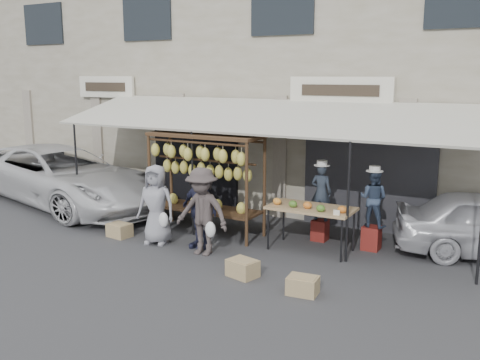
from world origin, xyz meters
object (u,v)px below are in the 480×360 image
(crate_near_a, at_px, (243,268))
(van, at_px, (59,161))
(vendor_left, at_px, (321,192))
(crate_far, at_px, (120,230))
(customer_left, at_px, (156,205))
(produce_table, at_px, (311,209))
(customer_mid, at_px, (199,210))
(crate_near_b, at_px, (303,285))
(banana_rack, at_px, (204,164))
(vendor_right, at_px, (373,198))
(customer_right, at_px, (202,212))

(crate_near_a, relative_size, van, 0.09)
(vendor_left, xyz_separation_m, crate_far, (-3.92, -1.93, -0.91))
(customer_left, distance_m, crate_far, 1.22)
(produce_table, xyz_separation_m, customer_left, (-2.99, -1.12, -0.03))
(produce_table, xyz_separation_m, customer_mid, (-2.03, -0.94, -0.06))
(vendor_left, relative_size, crate_near_b, 2.52)
(produce_table, relative_size, vendor_left, 1.40)
(customer_left, height_order, crate_far, customer_left)
(banana_rack, distance_m, van, 5.26)
(banana_rack, relative_size, vendor_left, 2.14)
(banana_rack, distance_m, crate_far, 2.36)
(vendor_left, distance_m, customer_mid, 2.61)
(vendor_right, height_order, customer_left, customer_left)
(customer_left, distance_m, customer_right, 1.23)
(banana_rack, relative_size, crate_far, 5.33)
(crate_far, relative_size, van, 0.09)
(customer_right, bearing_deg, crate_near_b, -20.41)
(customer_mid, relative_size, van, 0.30)
(customer_mid, distance_m, crate_far, 2.08)
(customer_right, bearing_deg, crate_far, 176.37)
(banana_rack, xyz_separation_m, vendor_right, (3.56, 0.72, -0.51))
(customer_mid, height_order, customer_right, customer_right)
(crate_far, bearing_deg, banana_rack, 37.26)
(customer_left, relative_size, customer_mid, 1.04)
(customer_mid, height_order, crate_far, customer_mid)
(customer_right, distance_m, van, 6.22)
(customer_right, distance_m, crate_near_b, 2.73)
(customer_right, bearing_deg, produce_table, 33.36)
(customer_left, distance_m, van, 5.02)
(produce_table, relative_size, customer_right, 0.98)
(banana_rack, height_order, customer_mid, banana_rack)
(customer_right, relative_size, van, 0.32)
(banana_rack, bearing_deg, produce_table, 0.75)
(vendor_right, height_order, crate_near_a, vendor_right)
(produce_table, xyz_separation_m, vendor_left, (-0.07, 0.76, 0.19))
(customer_mid, height_order, crate_near_a, customer_mid)
(produce_table, height_order, vendor_left, vendor_left)
(produce_table, distance_m, customer_mid, 2.24)
(vendor_right, distance_m, crate_far, 5.46)
(van, bearing_deg, crate_far, -101.12)
(customer_mid, bearing_deg, banana_rack, 131.54)
(produce_table, bearing_deg, banana_rack, -179.25)
(customer_mid, relative_size, crate_near_b, 3.35)
(crate_near_a, relative_size, crate_near_b, 1.05)
(vendor_right, bearing_deg, crate_near_b, 86.18)
(customer_mid, xyz_separation_m, customer_right, (0.27, -0.30, 0.06))
(crate_near_b, relative_size, van, 0.09)
(van, bearing_deg, vendor_right, -75.30)
(produce_table, xyz_separation_m, crate_far, (-3.99, -1.17, -0.72))
(customer_right, xyz_separation_m, crate_near_b, (2.49, -0.84, -0.72))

